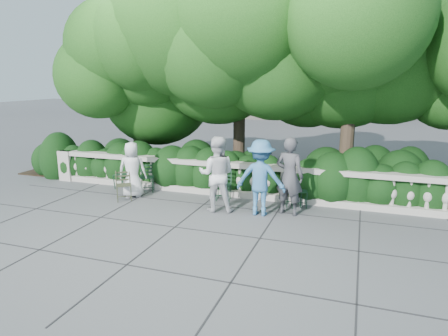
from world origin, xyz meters
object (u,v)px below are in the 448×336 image
(person_casual_man, at_px, (217,174))
(person_older_blue, at_px, (261,178))
(chair_a, at_px, (120,190))
(person_businessman, at_px, (132,170))
(chair_b, at_px, (147,193))
(chair_d, at_px, (218,201))
(chair_f, at_px, (299,209))
(person_woman_grey, at_px, (289,176))
(chair_e, at_px, (293,208))
(chair_weathered, at_px, (125,202))
(chair_c, at_px, (223,202))

(person_casual_man, bearing_deg, person_older_blue, 171.29)
(chair_a, height_order, person_older_blue, person_older_blue)
(person_businessman, bearing_deg, person_casual_man, 150.91)
(chair_b, distance_m, person_businessman, 0.93)
(chair_d, height_order, chair_f, same)
(chair_b, bearing_deg, chair_d, -23.46)
(chair_b, height_order, person_businessman, person_businessman)
(chair_b, height_order, chair_d, same)
(person_businessman, height_order, person_woman_grey, person_woman_grey)
(chair_b, xyz_separation_m, chair_e, (4.35, 0.04, 0.00))
(chair_f, xyz_separation_m, person_woman_grey, (-0.21, -0.48, 0.98))
(chair_a, distance_m, chair_f, 5.46)
(person_businessman, bearing_deg, chair_f, 164.01)
(chair_b, relative_size, chair_weathered, 1.00)
(chair_b, relative_size, chair_c, 1.00)
(chair_c, bearing_deg, chair_b, 168.53)
(chair_d, relative_size, chair_f, 1.00)
(chair_c, xyz_separation_m, chair_weathered, (-2.54, -0.92, 0.00))
(person_businessman, bearing_deg, chair_d, 167.89)
(chair_a, xyz_separation_m, person_businessman, (0.77, -0.46, 0.80))
(chair_weathered, relative_size, person_businessman, 0.53)
(person_businessman, bearing_deg, chair_e, 164.85)
(chair_e, relative_size, person_older_blue, 0.45)
(person_businessman, bearing_deg, chair_c, 166.99)
(person_casual_man, height_order, person_older_blue, person_casual_man)
(person_woman_grey, height_order, person_older_blue, person_woman_grey)
(chair_a, bearing_deg, chair_b, 8.72)
(chair_b, height_order, person_woman_grey, person_woman_grey)
(chair_b, xyz_separation_m, chair_f, (4.51, -0.01, 0.00))
(chair_weathered, bearing_deg, chair_d, -14.86)
(chair_a, distance_m, chair_c, 3.36)
(chair_b, relative_size, person_businessman, 0.53)
(chair_f, distance_m, person_older_blue, 1.48)
(person_businessman, distance_m, person_casual_man, 2.72)
(person_businessman, relative_size, person_woman_grey, 0.82)
(chair_c, bearing_deg, chair_f, -8.27)
(chair_a, relative_size, person_businessman, 0.53)
(chair_d, height_order, person_woman_grey, person_woman_grey)
(chair_a, xyz_separation_m, chair_d, (3.22, -0.06, 0.00))
(chair_f, height_order, person_woman_grey, person_woman_grey)
(person_woman_grey, distance_m, person_older_blue, 0.71)
(chair_weathered, relative_size, person_casual_man, 0.44)
(chair_b, relative_size, person_casual_man, 0.44)
(chair_e, relative_size, person_woman_grey, 0.43)
(person_woman_grey, bearing_deg, person_older_blue, 33.04)
(chair_weathered, bearing_deg, person_woman_grey, -29.83)
(chair_weathered, bearing_deg, person_casual_man, -32.44)
(chair_d, xyz_separation_m, person_businessman, (-2.45, -0.40, 0.80))
(person_woman_grey, xyz_separation_m, person_older_blue, (-0.66, -0.25, -0.03))
(chair_f, bearing_deg, chair_a, 165.29)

